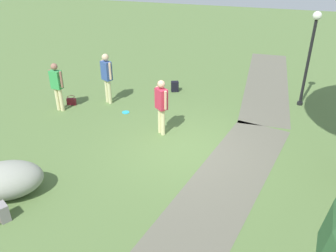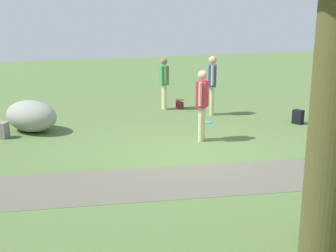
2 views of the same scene
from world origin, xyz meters
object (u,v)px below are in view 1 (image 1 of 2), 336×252
Objects in this scene: woman_with_handbag at (57,84)px; spare_backpack_on_lawn at (175,86)px; frisbee_on_grass at (126,112)px; man_near_boulder at (107,75)px; passerby_on_path at (161,103)px; lawn_boulder at (7,180)px; lamp_post at (311,49)px; backpack_by_boulder at (2,213)px; handbag_on_grass at (71,101)px.

woman_with_handbag is 4.21× the size of spare_backpack_on_lawn.
woman_with_handbag is 6.68× the size of frisbee_on_grass.
passerby_on_path is (1.60, 2.52, -0.06)m from man_near_boulder.
lamp_post is at bearing 137.61° from lawn_boulder.
backpack_by_boulder is (5.04, 1.80, -0.78)m from woman_with_handbag.
frisbee_on_grass is (2.32, -1.08, -0.18)m from spare_backpack_on_lawn.
passerby_on_path is 2.14m from frisbee_on_grass.
passerby_on_path is 5.18× the size of handbag_on_grass.
passerby_on_path is 3.46m from spare_backpack_on_lawn.
man_near_boulder is 5.46× the size of handbag_on_grass.
spare_backpack_on_lawn reaches higher than frisbee_on_grass.
lawn_boulder reaches higher than handbag_on_grass.
handbag_on_grass is (-4.81, -1.24, -0.27)m from lawn_boulder.
spare_backpack_on_lawn is (-7.83, 1.51, 0.00)m from backpack_by_boulder.
lawn_boulder is (7.22, -6.59, -1.61)m from lamp_post.
passerby_on_path reaches higher than spare_backpack_on_lawn.
man_near_boulder is 6.19m from backpack_by_boulder.
frisbee_on_grass is at bearing 56.60° from man_near_boulder.
backpack_by_boulder and spare_backpack_on_lawn have the same top height.
frisbee_on_grass is (-1.00, -1.62, -0.99)m from passerby_on_path.
frisbee_on_grass is at bearing -121.68° from passerby_on_path.
handbag_on_grass is 2.11m from frisbee_on_grass.
handbag_on_grass is (-0.51, 0.12, -0.84)m from woman_with_handbag.
passerby_on_path is at bearing 9.16° from spare_backpack_on_lawn.
spare_backpack_on_lawn is at bearing 125.65° from handbag_on_grass.
lamp_post is 9.77× the size of handbag_on_grass.
frisbee_on_grass is at bearing 175.53° from backpack_by_boulder.
backpack_by_boulder is 1.59× the size of frisbee_on_grass.
lawn_boulder is 1.07× the size of man_near_boulder.
passerby_on_path reaches higher than backpack_by_boulder.
spare_backpack_on_lawn is at bearing -170.84° from passerby_on_path.
man_near_boulder is 4.53× the size of spare_backpack_on_lawn.
lamp_post is at bearing 110.12° from woman_with_handbag.
handbag_on_grass is 0.83× the size of spare_backpack_on_lawn.
passerby_on_path is 5.02m from backpack_by_boulder.
backpack_by_boulder reaches higher than frisbee_on_grass.
spare_backpack_on_lawn is (-2.80, 3.31, -0.78)m from woman_with_handbag.
backpack_by_boulder is 7.98m from spare_backpack_on_lawn.
man_near_boulder is at bearing -122.30° from passerby_on_path.
frisbee_on_grass is at bearing 169.75° from lawn_boulder.
woman_with_handbag is 5.08× the size of handbag_on_grass.
lawn_boulder is at bearing -42.39° from lamp_post.
woman_with_handbag is at bearing -51.07° from man_near_boulder.
lamp_post is at bearing 105.54° from man_near_boulder.
passerby_on_path is 4.30× the size of backpack_by_boulder.
lamp_post is 1.68× the size of lawn_boulder.
man_near_boulder reaches higher than backpack_by_boulder.
handbag_on_grass is (-1.03, -3.73, -0.86)m from passerby_on_path.
backpack_by_boulder is (4.51, -2.05, -0.81)m from passerby_on_path.
lamp_post is 12.85× the size of frisbee_on_grass.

